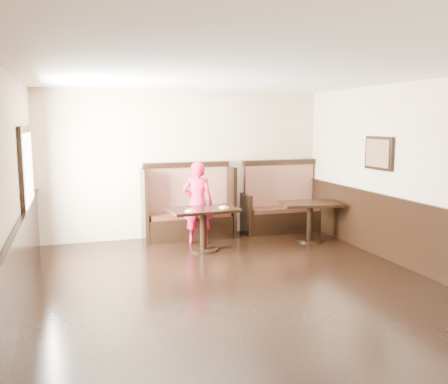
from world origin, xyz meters
name	(u,v)px	position (x,y,z in m)	size (l,w,h in m)	color
ground	(250,296)	(0.00, 0.00, 0.00)	(7.00, 7.00, 0.00)	black
room_shell	(221,242)	(-0.30, 0.28, 0.67)	(7.00, 7.00, 7.00)	beige
booth_main	(188,211)	(0.00, 3.30, 0.53)	(1.75, 0.72, 1.45)	black
booth_neighbor	(281,207)	(1.95, 3.29, 0.48)	(1.65, 0.72, 1.45)	black
table_main	(203,218)	(0.02, 2.30, 0.57)	(1.21, 0.81, 0.74)	black
table_neighbor	(310,212)	(2.10, 2.35, 0.55)	(1.16, 0.87, 0.73)	black
child	(198,203)	(0.06, 2.80, 0.75)	(0.55, 0.36, 1.51)	#BF143E
pizza_plate_left	(190,210)	(-0.25, 2.12, 0.75)	(0.18, 0.18, 0.03)	white
pizza_plate_right	(224,207)	(0.38, 2.27, 0.75)	(0.17, 0.17, 0.03)	white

